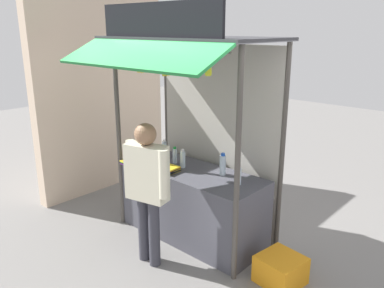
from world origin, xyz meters
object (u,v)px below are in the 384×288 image
magazine_stack_left (133,161)px  banana_bunch_leftmost (208,69)px  magazine_stack_far_left (168,169)px  banana_bunch_rightmost (118,64)px  water_bottle_rear_center (239,176)px  water_bottle_right (183,159)px  vendor_person (147,182)px  water_bottle_center (164,148)px  banana_bunch_inner_right (166,69)px  water_bottle_back_right (223,165)px  plastic_crate (281,270)px  water_bottle_mid_left (175,155)px  banana_bunch_inner_left (141,66)px

magazine_stack_left → banana_bunch_leftmost: 1.96m
magazine_stack_far_left → banana_bunch_rightmost: bearing=-155.0°
water_bottle_rear_center → banana_bunch_leftmost: 1.34m
water_bottle_right → vendor_person: 0.82m
water_bottle_center → banana_bunch_inner_right: 1.55m
water_bottle_back_right → plastic_crate: water_bottle_back_right is taller
water_bottle_mid_left → water_bottle_right: water_bottle_right is taller
water_bottle_right → magazine_stack_left: (-0.62, -0.31, -0.09)m
banana_bunch_leftmost → water_bottle_rear_center: bearing=84.9°
water_bottle_center → banana_bunch_inner_right: size_ratio=0.85×
banana_bunch_inner_left → magazine_stack_far_left: bearing=60.6°
water_bottle_back_right → banana_bunch_inner_right: banana_bunch_inner_right is taller
magazine_stack_left → banana_bunch_inner_left: bearing=-21.7°
water_bottle_rear_center → banana_bunch_inner_right: size_ratio=0.82×
water_bottle_mid_left → water_bottle_back_right: (0.73, 0.08, 0.03)m
water_bottle_rear_center → banana_bunch_rightmost: bearing=-160.6°
banana_bunch_inner_right → banana_bunch_inner_left: same height
water_bottle_back_right → vendor_person: bearing=-109.2°
water_bottle_right → vendor_person: bearing=-74.9°
water_bottle_rear_center → banana_bunch_inner_right: 1.45m
plastic_crate → banana_bunch_inner_right: bearing=-164.1°
banana_bunch_inner_right → vendor_person: (-0.01, -0.30, -1.21)m
water_bottle_mid_left → vendor_person: 0.94m
water_bottle_back_right → vendor_person: (-0.33, -0.93, -0.03)m
magazine_stack_left → banana_bunch_rightmost: bearing=-78.0°
water_bottle_back_right → magazine_stack_left: (-1.16, -0.45, -0.11)m
magazine_stack_left → banana_bunch_inner_right: size_ratio=1.16×
water_bottle_back_right → water_bottle_right: 0.56m
banana_bunch_leftmost → water_bottle_center: bearing=153.7°
water_bottle_back_right → banana_bunch_inner_left: size_ratio=1.03×
banana_bunch_inner_right → banana_bunch_rightmost: size_ratio=1.06×
banana_bunch_inner_right → magazine_stack_far_left: bearing=135.5°
banana_bunch_inner_left → vendor_person: banana_bunch_inner_left is taller
water_bottle_mid_left → magazine_stack_left: 0.57m
water_bottle_rear_center → banana_bunch_inner_right: banana_bunch_inner_right is taller
water_bottle_center → banana_bunch_rightmost: bearing=-96.6°
magazine_stack_far_left → banana_bunch_rightmost: size_ratio=1.01×
water_bottle_center → magazine_stack_left: water_bottle_center is taller
banana_bunch_inner_right → vendor_person: 1.24m
magazine_stack_left → vendor_person: size_ratio=0.19×
banana_bunch_leftmost → water_bottle_back_right: bearing=113.9°
magazine_stack_far_left → banana_bunch_inner_left: (-0.14, -0.26, 1.28)m
magazine_stack_left → banana_bunch_inner_left: size_ratio=1.18×
banana_bunch_inner_left → plastic_crate: banana_bunch_inner_left is taller
magazine_stack_left → water_bottle_mid_left: bearing=40.8°
water_bottle_rear_center → magazine_stack_far_left: bearing=-164.3°
water_bottle_back_right → magazine_stack_left: size_ratio=0.87×
water_bottle_rear_center → water_bottle_back_right: bearing=159.4°
banana_bunch_inner_right → water_bottle_rear_center: bearing=38.6°
water_bottle_center → magazine_stack_left: bearing=-103.4°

